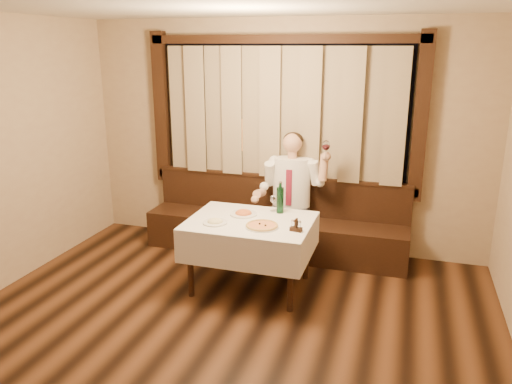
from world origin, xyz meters
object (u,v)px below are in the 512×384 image
(pasta_cream, at_px, (215,220))
(cruet_caddy, at_px, (296,227))
(banquette, at_px, (276,227))
(pizza, at_px, (262,226))
(green_bottle, at_px, (280,200))
(dining_table, at_px, (250,230))
(pasta_red, at_px, (244,211))
(seated_man, at_px, (291,188))

(pasta_cream, relative_size, cruet_caddy, 1.98)
(banquette, relative_size, pizza, 9.52)
(banquette, relative_size, green_bottle, 9.25)
(dining_table, xyz_separation_m, green_bottle, (0.23, 0.32, 0.25))
(banquette, height_order, pizza, banquette)
(pasta_red, bearing_deg, pizza, -45.63)
(banquette, relative_size, pasta_cream, 12.84)
(pizza, distance_m, pasta_cream, 0.48)
(dining_table, distance_m, seated_man, 0.98)
(seated_man, bearing_deg, green_bottle, -87.20)
(pasta_cream, distance_m, cruet_caddy, 0.83)
(dining_table, bearing_deg, banquette, 90.00)
(dining_table, distance_m, pasta_red, 0.23)
(pasta_cream, bearing_deg, pasta_red, 59.78)
(pasta_red, bearing_deg, banquette, 82.49)
(banquette, xyz_separation_m, pizza, (0.17, -1.19, 0.46))
(banquette, xyz_separation_m, seated_man, (0.20, -0.09, 0.55))
(pizza, height_order, pasta_red, pasta_red)
(dining_table, height_order, seated_man, seated_man)
(green_bottle, bearing_deg, pasta_red, -152.43)
(banquette, distance_m, seated_man, 0.60)
(pizza, xyz_separation_m, green_bottle, (0.06, 0.48, 0.13))
(banquette, bearing_deg, green_bottle, -71.77)
(dining_table, height_order, pasta_red, pasta_red)
(green_bottle, bearing_deg, seated_man, 92.80)
(banquette, bearing_deg, cruet_caddy, -66.52)
(dining_table, relative_size, seated_man, 0.84)
(dining_table, distance_m, green_bottle, 0.47)
(dining_table, distance_m, pasta_cream, 0.39)
(cruet_caddy, bearing_deg, banquette, 120.92)
(pasta_red, height_order, cruet_caddy, cruet_caddy)
(pasta_cream, height_order, seated_man, seated_man)
(seated_man, bearing_deg, pasta_red, -111.85)
(dining_table, xyz_separation_m, pasta_cream, (-0.31, -0.20, 0.14))
(banquette, height_order, pasta_cream, banquette)
(green_bottle, xyz_separation_m, seated_man, (-0.03, 0.62, -0.04))
(green_bottle, height_order, seated_man, seated_man)
(pasta_red, relative_size, seated_man, 0.19)
(pizza, distance_m, pasta_red, 0.42)
(dining_table, xyz_separation_m, seated_man, (0.20, 0.93, 0.21))
(pasta_red, height_order, pasta_cream, pasta_red)
(pizza, height_order, cruet_caddy, cruet_caddy)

